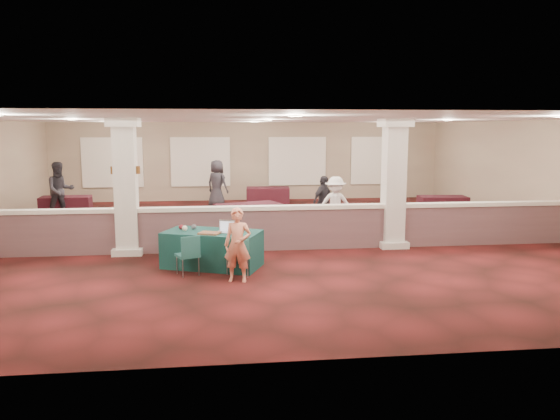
{
  "coord_description": "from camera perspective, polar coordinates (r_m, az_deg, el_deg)",
  "views": [
    {
      "loc": [
        -1.41,
        -14.59,
        2.98
      ],
      "look_at": [
        0.09,
        -2.0,
        1.07
      ],
      "focal_mm": 35.0,
      "sensor_mm": 36.0,
      "label": 1
    }
  ],
  "objects": [
    {
      "name": "conf_chair_main",
      "position": [
        10.98,
        -4.41,
        -4.54
      ],
      "size": [
        0.49,
        0.49,
        0.83
      ],
      "rotation": [
        0.0,
        0.0,
        0.21
      ],
      "color": "#1E584A",
      "rests_on": "ground"
    },
    {
      "name": "ceiling",
      "position": [
        14.66,
        -1.29,
        9.45
      ],
      "size": [
        16.0,
        16.0,
        0.02
      ],
      "primitive_type": "cube",
      "color": "white",
      "rests_on": "wall_back"
    },
    {
      "name": "far_table_back_center",
      "position": [
        21.35,
        -1.28,
        1.48
      ],
      "size": [
        1.72,
        0.95,
        0.67
      ],
      "primitive_type": "cube",
      "rotation": [
        0.0,
        0.0,
        -0.08
      ],
      "color": "black",
      "rests_on": "ground"
    },
    {
      "name": "yarn_grey",
      "position": [
        12.09,
        -9.0,
        -1.74
      ],
      "size": [
        0.11,
        0.11,
        0.11
      ],
      "primitive_type": "sphere",
      "color": "#48484D",
      "rests_on": "near_table"
    },
    {
      "name": "column_right",
      "position": [
        13.88,
        11.78,
        2.85
      ],
      "size": [
        0.72,
        0.72,
        3.2
      ],
      "color": "beige",
      "rests_on": "ground"
    },
    {
      "name": "laptop_screen",
      "position": [
        11.72,
        -5.55,
        -1.6
      ],
      "size": [
        0.33,
        0.14,
        0.23
      ],
      "primitive_type": "cube",
      "rotation": [
        0.0,
        0.0,
        -0.38
      ],
      "color": "silver",
      "rests_on": "near_table"
    },
    {
      "name": "wall_front",
      "position": [
        6.88,
        5.17,
        -3.03
      ],
      "size": [
        16.0,
        0.04,
        3.2
      ],
      "primitive_type": "cube",
      "color": "#88725E",
      "rests_on": "ground"
    },
    {
      "name": "partition_wall",
      "position": [
        13.39,
        -0.64,
        -1.79
      ],
      "size": [
        15.6,
        0.28,
        1.1
      ],
      "color": "brown",
      "rests_on": "ground"
    },
    {
      "name": "laptop_base",
      "position": [
        11.63,
        -5.75,
        -2.32
      ],
      "size": [
        0.42,
        0.36,
        0.02
      ],
      "primitive_type": "cube",
      "rotation": [
        0.0,
        0.0,
        -0.38
      ],
      "color": "silver",
      "rests_on": "near_table"
    },
    {
      "name": "ground",
      "position": [
        14.96,
        -1.25,
        -2.9
      ],
      "size": [
        16.0,
        16.0,
        0.0
      ],
      "primitive_type": "plane",
      "color": "#4F1314",
      "rests_on": "ground"
    },
    {
      "name": "sconce_right",
      "position": [
        13.25,
        -14.66,
        4.07
      ],
      "size": [
        0.12,
        0.12,
        0.18
      ],
      "color": "brown",
      "rests_on": "column_left"
    },
    {
      "name": "far_table_front_right",
      "position": [
        15.78,
        9.98,
        -0.97
      ],
      "size": [
        2.11,
        1.33,
        0.79
      ],
      "primitive_type": "cube",
      "rotation": [
        0.0,
        0.0,
        -0.19
      ],
      "color": "black",
      "rests_on": "ground"
    },
    {
      "name": "scissors",
      "position": [
        11.28,
        -4.42,
        -2.66
      ],
      "size": [
        0.13,
        0.08,
        0.01
      ],
      "primitive_type": "cube",
      "rotation": [
        0.0,
        0.0,
        -0.38
      ],
      "color": "#AD1216",
      "rests_on": "near_table"
    },
    {
      "name": "sconce_left",
      "position": [
        13.34,
        -17.05,
        4.0
      ],
      "size": [
        0.12,
        0.12,
        0.18
      ],
      "color": "brown",
      "rests_on": "column_left"
    },
    {
      "name": "attendee_a",
      "position": [
        19.38,
        -21.98,
        1.92
      ],
      "size": [
        1.03,
        0.88,
        1.88
      ],
      "primitive_type": "imported",
      "rotation": [
        0.0,
        0.0,
        0.51
      ],
      "color": "black",
      "rests_on": "ground"
    },
    {
      "name": "column_left",
      "position": [
        13.33,
        -15.79,
        2.48
      ],
      "size": [
        0.72,
        0.72,
        3.2
      ],
      "color": "beige",
      "rests_on": "ground"
    },
    {
      "name": "knitting",
      "position": [
        11.53,
        -7.37,
        -2.41
      ],
      "size": [
        0.52,
        0.46,
        0.03
      ],
      "primitive_type": "cube",
      "rotation": [
        0.0,
        0.0,
        -0.38
      ],
      "color": "#AC521B",
      "rests_on": "near_table"
    },
    {
      "name": "far_table_front_center",
      "position": [
        16.15,
        -3.33,
        -0.69
      ],
      "size": [
        2.09,
        1.53,
        0.76
      ],
      "primitive_type": "cube",
      "rotation": [
        0.0,
        0.0,
        0.36
      ],
      "color": "black",
      "rests_on": "ground"
    },
    {
      "name": "wall_right",
      "position": [
        17.42,
        25.98,
        3.18
      ],
      "size": [
        0.04,
        16.0,
        3.2
      ],
      "primitive_type": "cube",
      "color": "#88725E",
      "rests_on": "ground"
    },
    {
      "name": "far_table_back_right",
      "position": [
        19.59,
        16.62,
        0.44
      ],
      "size": [
        1.68,
        0.95,
        0.65
      ],
      "primitive_type": "cube",
      "rotation": [
        0.0,
        0.0,
        -0.09
      ],
      "color": "black",
      "rests_on": "ground"
    },
    {
      "name": "yarn_cream",
      "position": [
        11.92,
        -9.93,
        -1.89
      ],
      "size": [
        0.12,
        0.12,
        0.12
      ],
      "primitive_type": "sphere",
      "color": "beige",
      "rests_on": "near_table"
    },
    {
      "name": "far_table_front_left",
      "position": [
        15.63,
        -17.02,
        -1.42
      ],
      "size": [
        1.88,
        1.07,
        0.73
      ],
      "primitive_type": "cube",
      "rotation": [
        0.0,
        0.0,
        0.09
      ],
      "color": "black",
      "rests_on": "ground"
    },
    {
      "name": "screen_glow",
      "position": [
        11.72,
        -5.56,
        -1.68
      ],
      "size": [
        0.3,
        0.12,
        0.2
      ],
      "primitive_type": "cube",
      "rotation": [
        0.0,
        0.0,
        -0.38
      ],
      "color": "silver",
      "rests_on": "near_table"
    },
    {
      "name": "yarn_red",
      "position": [
        12.14,
        -10.3,
        -1.75
      ],
      "size": [
        0.11,
        0.11,
        0.11
      ],
      "primitive_type": "sphere",
      "color": "maroon",
      "rests_on": "near_table"
    },
    {
      "name": "attendee_d",
      "position": [
        20.6,
        -6.59,
        2.73
      ],
      "size": [
        0.99,
        0.92,
        1.79
      ],
      "primitive_type": "imported",
      "rotation": [
        0.0,
        0.0,
        2.49
      ],
      "color": "black",
      "rests_on": "ground"
    },
    {
      "name": "far_table_back_left",
      "position": [
        20.02,
        -21.46,
        0.39
      ],
      "size": [
        1.67,
        0.9,
        0.66
      ],
      "primitive_type": "cube",
      "rotation": [
        0.0,
        0.0,
        0.05
      ],
      "color": "black",
      "rests_on": "ground"
    },
    {
      "name": "woman",
      "position": [
        10.64,
        -4.44,
        -3.66
      ],
      "size": [
        0.59,
        0.47,
        1.46
      ],
      "primitive_type": "imported",
      "rotation": [
        0.0,
        0.0,
        -0.25
      ],
      "color": "tan",
      "rests_on": "ground"
    },
    {
      "name": "wall_back",
      "position": [
        22.68,
        -3.23,
        5.09
      ],
      "size": [
        16.0,
        0.04,
        3.2
      ],
      "primitive_type": "cube",
      "color": "#88725E",
      "rests_on": "ground"
    },
    {
      "name": "attendee_b",
      "position": [
        15.71,
        5.81,
        0.58
      ],
      "size": [
        1.09,
        0.62,
        1.6
      ],
      "primitive_type": "imported",
      "rotation": [
        0.0,
        0.0,
        -0.15
      ],
      "color": "silver",
      "rests_on": "ground"
    },
    {
      "name": "conf_chair_side",
      "position": [
        11.22,
        -9.5,
        -4.35
      ],
      "size": [
        0.55,
        0.55,
        0.83
      ],
      "rotation": [
        0.0,
        0.0,
        0.41
      ],
      "color": "#1E584A",
      "rests_on": "ground"
    },
    {
      "name": "near_table",
      "position": [
        11.88,
        -7.08,
        -4.08
      ],
      "size": [
        2.26,
        1.69,
        0.78
      ],
      "primitive_type": "cube",
      "rotation": [
        0.0,
        0.0,
        -0.38
      ],
      "color": "#0E332C",
      "rests_on": "ground"
    },
    {
      "name": "attendee_c",
      "position": [
        16.56,
        4.54,
        0.91
      ],
      "size": [
        0.96,
        0.93,
        1.55
      ],
      "primitive_type": "imported",
      "rotation": [
        0.0,
        0.0,
        0.74
      ],
      "color": "black",
      "rests_on": "ground"
    }
  ]
}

